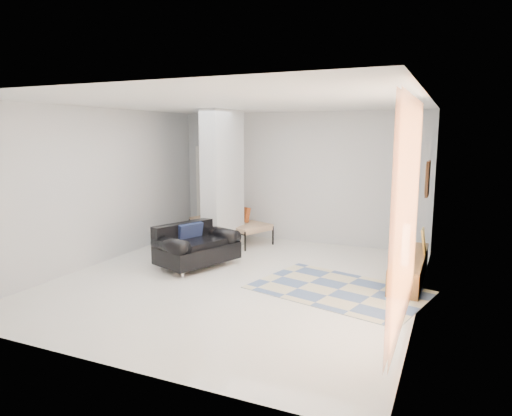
% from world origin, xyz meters
% --- Properties ---
extents(floor, '(6.00, 6.00, 0.00)m').
position_xyz_m(floor, '(0.00, 0.00, 0.00)').
color(floor, white).
rests_on(floor, ground).
extents(ceiling, '(6.00, 6.00, 0.00)m').
position_xyz_m(ceiling, '(0.00, 0.00, 2.80)').
color(ceiling, white).
rests_on(ceiling, wall_back).
extents(wall_back, '(6.00, 0.00, 6.00)m').
position_xyz_m(wall_back, '(0.00, 3.00, 1.40)').
color(wall_back, silver).
rests_on(wall_back, ground).
extents(wall_front, '(6.00, 0.00, 6.00)m').
position_xyz_m(wall_front, '(0.00, -3.00, 1.40)').
color(wall_front, silver).
rests_on(wall_front, ground).
extents(wall_left, '(0.00, 6.00, 6.00)m').
position_xyz_m(wall_left, '(-2.75, 0.00, 1.40)').
color(wall_left, silver).
rests_on(wall_left, ground).
extents(wall_right, '(0.00, 6.00, 6.00)m').
position_xyz_m(wall_right, '(2.75, 0.00, 1.40)').
color(wall_right, silver).
rests_on(wall_right, ground).
extents(partition_column, '(0.35, 1.20, 2.80)m').
position_xyz_m(partition_column, '(-1.10, 1.60, 1.40)').
color(partition_column, '#B1B5B8').
rests_on(partition_column, floor).
extents(hallway_door, '(0.85, 0.06, 2.04)m').
position_xyz_m(hallway_door, '(-2.10, 2.96, 1.02)').
color(hallway_door, white).
rests_on(hallway_door, floor).
extents(curtain, '(0.00, 2.55, 2.55)m').
position_xyz_m(curtain, '(2.67, -1.15, 1.45)').
color(curtain, orange).
rests_on(curtain, wall_right).
extents(wall_art, '(0.04, 0.45, 0.55)m').
position_xyz_m(wall_art, '(2.72, 1.15, 1.65)').
color(wall_art, '#3E2211').
rests_on(wall_art, wall_right).
extents(media_console, '(0.45, 2.03, 0.80)m').
position_xyz_m(media_console, '(2.52, 1.15, 0.20)').
color(media_console, brown).
rests_on(media_console, floor).
extents(loveseat, '(1.25, 1.60, 0.76)m').
position_xyz_m(loveseat, '(-1.05, 0.43, 0.36)').
color(loveseat, silver).
rests_on(loveseat, floor).
extents(daybed, '(2.10, 1.51, 0.77)m').
position_xyz_m(daybed, '(-1.41, 2.48, 0.41)').
color(daybed, black).
rests_on(daybed, floor).
extents(area_rug, '(2.80, 2.20, 0.01)m').
position_xyz_m(area_rug, '(1.60, 0.19, 0.01)').
color(area_rug, beige).
rests_on(area_rug, floor).
extents(cylinder_lamp, '(0.11, 0.11, 0.61)m').
position_xyz_m(cylinder_lamp, '(2.50, 0.56, 0.71)').
color(cylinder_lamp, silver).
rests_on(cylinder_lamp, media_console).
extents(bronze_figurine, '(0.13, 0.13, 0.26)m').
position_xyz_m(bronze_figurine, '(2.47, 1.80, 0.53)').
color(bronze_figurine, black).
rests_on(bronze_figurine, media_console).
extents(vase, '(0.22, 0.22, 0.21)m').
position_xyz_m(vase, '(2.47, 1.00, 0.51)').
color(vase, silver).
rests_on(vase, media_console).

